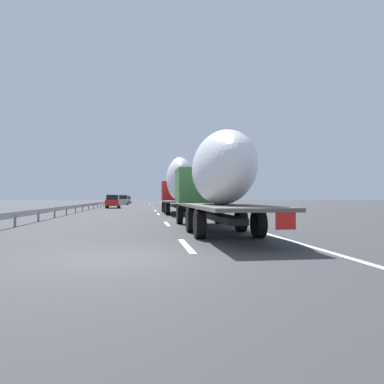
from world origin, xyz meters
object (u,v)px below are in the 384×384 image
Objects in this scene: car_white_van at (127,199)px; truck_lead at (178,184)px; car_black_suv at (126,200)px; road_sign at (187,193)px; car_red_compact at (113,201)px; car_silver_hatch at (123,200)px; truck_trailing at (215,178)px.

truck_lead is at bearing -173.57° from car_white_van.
road_sign reaches higher than car_black_suv.
car_red_compact is 36.73m from car_black_suv.
car_red_compact is 0.93× the size of car_silver_hatch.
truck_trailing is 35.56m from road_sign.
truck_trailing is 36.01m from car_red_compact.
car_black_suv is 1.35× the size of road_sign.
car_white_van is (65.34, 7.36, -1.82)m from truck_lead.
truck_trailing is at bearing -174.87° from car_white_van.
car_white_van is (82.00, 7.36, -1.45)m from truck_trailing.
car_silver_hatch is 25.87m from road_sign.
truck_lead reaches higher than car_red_compact.
car_silver_hatch is at bearing -179.19° from car_black_suv.
car_red_compact is (35.23, 7.30, -1.43)m from truck_trailing.
car_white_van is at bearing 5.13° from truck_trailing.
car_white_van is 47.75m from road_sign.
car_silver_hatch is 22.86m from car_white_van.
car_silver_hatch is 0.97× the size of car_white_van.
truck_lead is at bearing 170.62° from road_sign.
truck_trailing reaches higher than car_silver_hatch.
truck_trailing is at bearing -180.00° from truck_lead.
truck_trailing reaches higher than car_white_van.
truck_lead is 2.59× the size of car_silver_hatch.
car_white_van is (22.86, 0.18, -0.05)m from car_silver_hatch.
truck_lead is 2.78× the size of car_red_compact.
truck_trailing is 72.35m from car_black_suv.
road_sign is (-23.72, -10.28, 1.13)m from car_silver_hatch.
truck_lead reaches higher than truck_trailing.
car_silver_hatch is 12.82m from car_black_suv.
car_red_compact is at bearing 179.71° from car_silver_hatch.
car_black_suv is at bearing 15.97° from road_sign.
car_silver_hatch reaches higher than car_white_van.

